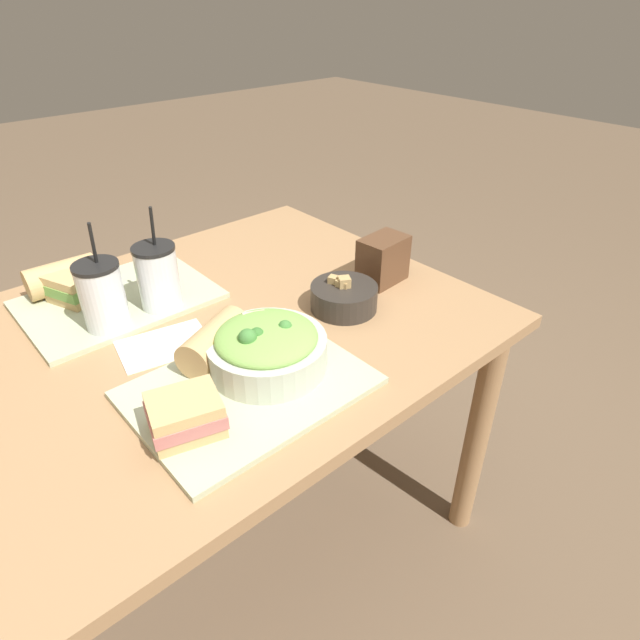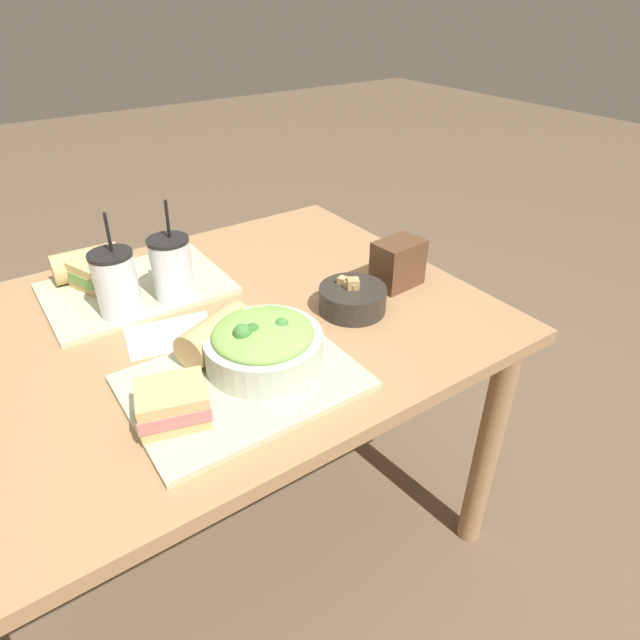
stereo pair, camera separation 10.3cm
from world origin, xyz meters
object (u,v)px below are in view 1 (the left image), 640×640
Objects in this scene: salad_bowl at (267,347)px; drink_cup_dark at (103,298)px; baguette_near at (215,341)px; chip_bag at (383,260)px; sandwich_near at (185,415)px; baguette_far at (63,276)px; napkin_folded at (164,345)px; sandwich_far at (78,284)px; soup_bowl at (344,296)px; drink_cup_red at (159,278)px.

drink_cup_dark is (-0.17, 0.34, 0.02)m from salad_bowl.
baguette_near is 0.27m from drink_cup_dark.
drink_cup_dark is 0.64m from chip_bag.
baguette_far is at bearing 104.23° from sandwich_near.
drink_cup_dark reaches higher than napkin_folded.
salad_bowl is at bearing -93.03° from sandwich_far.
baguette_near is at bearing -65.71° from napkin_folded.
sandwich_far is at bearing 142.16° from chip_bag.
sandwich_near is at bearing -114.98° from sandwich_far.
soup_bowl is 0.48m from sandwich_near.
chip_bag is at bearing 30.17° from sandwich_near.
sandwich_near is 1.13× the size of chip_bag.
baguette_near is 0.47m from baguette_far.
salad_bowl is 0.11m from baguette_near.
napkin_folded is (-0.54, 0.10, -0.05)m from chip_bag.
napkin_folded is at bearing -165.96° from baguette_far.
chip_bag is (0.59, -0.39, 0.01)m from sandwich_far.
drink_cup_dark is 0.16m from napkin_folded.
baguette_far is 0.26m from drink_cup_red.
napkin_folded is at bearing -65.60° from drink_cup_dark.
chip_bag is at bearing -112.80° from baguette_near.
chip_bag reaches higher than baguette_far.
baguette_far is (-0.01, 0.05, 0.00)m from sandwich_far.
baguette_far reaches higher than sandwich_far.
baguette_near is 1.40× the size of chip_bag.
sandwich_far is (-0.17, 0.50, -0.01)m from salad_bowl.
drink_cup_red is (0.12, -0.16, 0.04)m from sandwich_far.
sandwich_near is at bearing -94.87° from drink_cup_dark.
napkin_folded is (-0.11, 0.21, -0.05)m from salad_bowl.
baguette_near and baguette_far have the same top height.
chip_bag is at bearing -123.74° from baguette_far.
salad_bowl is 0.58m from baguette_far.
drink_cup_dark is (0.01, -0.21, 0.03)m from baguette_far.
baguette_far is 0.35m from napkin_folded.
napkin_folded is at bearing 160.22° from soup_bowl.
soup_bowl is 1.24× the size of chip_bag.
baguette_near is (0.14, 0.14, 0.00)m from sandwich_near.
drink_cup_red is 1.16× the size of napkin_folded.
salad_bowl is at bearing -62.49° from napkin_folded.
chip_bag is (0.43, 0.11, 0.00)m from salad_bowl.
drink_cup_red is (0.12, 0.00, 0.00)m from drink_cup_dark.
sandwich_near is 0.20m from baguette_near.
napkin_folded is at bearing -100.22° from sandwich_far.
soup_bowl is at bearing -40.46° from drink_cup_red.
sandwich_far is 0.91× the size of baguette_far.
sandwich_near is 0.55m from sandwich_far.
napkin_folded is at bearing 164.78° from chip_bag.
sandwich_far is at bearing 89.82° from drink_cup_dark.
sandwich_far reaches higher than napkin_folded.
drink_cup_red is (0.16, 0.39, 0.04)m from sandwich_near.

